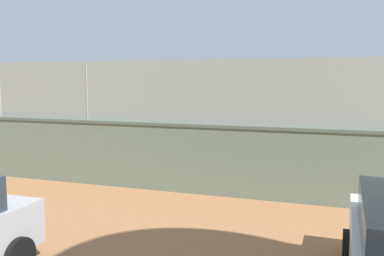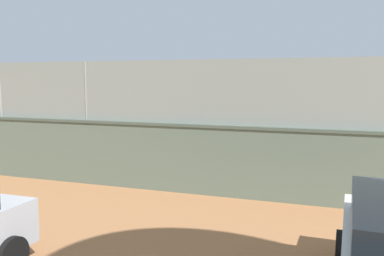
# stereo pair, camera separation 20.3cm
# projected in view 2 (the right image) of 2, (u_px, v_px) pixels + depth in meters

# --- Properties ---
(ground_plane) EXTENTS (260.00, 260.00, 0.00)m
(ground_plane) POSITION_uv_depth(u_px,v_px,m) (196.00, 137.00, 21.95)
(ground_plane) COLOR #A36B42
(perimeter_wall) EXTENTS (22.49, 0.45, 1.87)m
(perimeter_wall) POSITION_uv_depth(u_px,v_px,m) (44.00, 148.00, 12.81)
(perimeter_wall) COLOR slate
(perimeter_wall) RESTS_ON ground_plane
(fence_panel_on_wall) EXTENTS (22.11, 0.17, 1.68)m
(fence_panel_on_wall) POSITION_uv_depth(u_px,v_px,m) (41.00, 90.00, 12.61)
(fence_panel_on_wall) COLOR gray
(fence_panel_on_wall) RESTS_ON perimeter_wall
(player_foreground_swinging) EXTENTS (1.06, 0.77, 1.72)m
(player_foreground_swinging) POSITION_uv_depth(u_px,v_px,m) (244.00, 132.00, 16.04)
(player_foreground_swinging) COLOR #B2B2B2
(player_foreground_swinging) RESTS_ON ground_plane
(player_at_service_line) EXTENTS (1.08, 0.73, 1.69)m
(player_at_service_line) POSITION_uv_depth(u_px,v_px,m) (211.00, 121.00, 20.76)
(player_at_service_line) COLOR #B2B2B2
(player_at_service_line) RESTS_ON ground_plane
(player_crossing_court) EXTENTS (0.82, 0.73, 1.65)m
(player_crossing_court) POSITION_uv_depth(u_px,v_px,m) (291.00, 130.00, 17.04)
(player_crossing_court) COLOR black
(player_crossing_court) RESTS_ON ground_plane
(sports_ball) EXTENTS (0.18, 0.18, 0.18)m
(sports_ball) POSITION_uv_depth(u_px,v_px,m) (260.00, 169.00, 13.87)
(sports_ball) COLOR white
(sports_ball) RESTS_ON ground_plane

